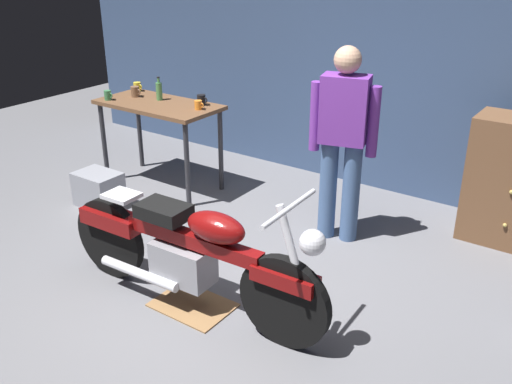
{
  "coord_description": "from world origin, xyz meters",
  "views": [
    {
      "loc": [
        2.26,
        -2.56,
        2.41
      ],
      "look_at": [
        -0.03,
        0.7,
        0.65
      ],
      "focal_mm": 39.99,
      "sensor_mm": 36.0,
      "label": 1
    }
  ],
  "objects_px": {
    "storage_bin": "(99,189)",
    "bottle": "(159,91)",
    "mug_yellow_tall": "(137,87)",
    "motorcycle": "(190,251)",
    "mug_green_speckled": "(108,95)",
    "person_standing": "(343,137)",
    "mug_black_matte": "(202,100)",
    "mug_orange_travel": "(198,105)",
    "mug_brown_stoneware": "(135,92)"
  },
  "relations": [
    {
      "from": "storage_bin",
      "to": "bottle",
      "type": "xyz_separation_m",
      "value": [
        0.08,
        0.84,
        0.83
      ]
    },
    {
      "from": "mug_yellow_tall",
      "to": "motorcycle",
      "type": "bearing_deg",
      "value": -37.86
    },
    {
      "from": "motorcycle",
      "to": "mug_green_speckled",
      "type": "height_order",
      "value": "mug_green_speckled"
    },
    {
      "from": "storage_bin",
      "to": "person_standing",
      "type": "bearing_deg",
      "value": 18.81
    },
    {
      "from": "mug_black_matte",
      "to": "storage_bin",
      "type": "bearing_deg",
      "value": -121.39
    },
    {
      "from": "mug_green_speckled",
      "to": "mug_orange_travel",
      "type": "bearing_deg",
      "value": 14.59
    },
    {
      "from": "motorcycle",
      "to": "mug_black_matte",
      "type": "xyz_separation_m",
      "value": [
        -1.31,
        1.71,
        0.5
      ]
    },
    {
      "from": "motorcycle",
      "to": "storage_bin",
      "type": "height_order",
      "value": "motorcycle"
    },
    {
      "from": "storage_bin",
      "to": "mug_brown_stoneware",
      "type": "height_order",
      "value": "mug_brown_stoneware"
    },
    {
      "from": "mug_green_speckled",
      "to": "mug_black_matte",
      "type": "relative_size",
      "value": 0.88
    },
    {
      "from": "mug_brown_stoneware",
      "to": "mug_green_speckled",
      "type": "xyz_separation_m",
      "value": [
        -0.13,
        -0.26,
        -0.01
      ]
    },
    {
      "from": "motorcycle",
      "to": "mug_yellow_tall",
      "type": "distance_m",
      "value": 2.91
    },
    {
      "from": "mug_black_matte",
      "to": "mug_green_speckled",
      "type": "bearing_deg",
      "value": -156.56
    },
    {
      "from": "mug_green_speckled",
      "to": "bottle",
      "type": "relative_size",
      "value": 0.44
    },
    {
      "from": "mug_brown_stoneware",
      "to": "mug_orange_travel",
      "type": "bearing_deg",
      "value": 0.33
    },
    {
      "from": "mug_green_speckled",
      "to": "bottle",
      "type": "height_order",
      "value": "bottle"
    },
    {
      "from": "storage_bin",
      "to": "mug_yellow_tall",
      "type": "distance_m",
      "value": 1.31
    },
    {
      "from": "mug_green_speckled",
      "to": "mug_orange_travel",
      "type": "distance_m",
      "value": 1.03
    },
    {
      "from": "bottle",
      "to": "mug_brown_stoneware",
      "type": "bearing_deg",
      "value": -170.72
    },
    {
      "from": "motorcycle",
      "to": "mug_orange_travel",
      "type": "xyz_separation_m",
      "value": [
        -1.23,
        1.57,
        0.5
      ]
    },
    {
      "from": "storage_bin",
      "to": "mug_black_matte",
      "type": "height_order",
      "value": "mug_black_matte"
    },
    {
      "from": "motorcycle",
      "to": "mug_yellow_tall",
      "type": "height_order",
      "value": "same"
    },
    {
      "from": "person_standing",
      "to": "bottle",
      "type": "xyz_separation_m",
      "value": [
        -2.15,
        0.08,
        0.07
      ]
    },
    {
      "from": "motorcycle",
      "to": "mug_green_speckled",
      "type": "distance_m",
      "value": 2.64
    },
    {
      "from": "mug_orange_travel",
      "to": "bottle",
      "type": "relative_size",
      "value": 0.44
    },
    {
      "from": "motorcycle",
      "to": "mug_black_matte",
      "type": "height_order",
      "value": "mug_black_matte"
    },
    {
      "from": "motorcycle",
      "to": "mug_brown_stoneware",
      "type": "relative_size",
      "value": 17.76
    },
    {
      "from": "motorcycle",
      "to": "person_standing",
      "type": "distance_m",
      "value": 1.65
    },
    {
      "from": "person_standing",
      "to": "storage_bin",
      "type": "distance_m",
      "value": 2.48
    },
    {
      "from": "mug_brown_stoneware",
      "to": "bottle",
      "type": "distance_m",
      "value": 0.31
    },
    {
      "from": "storage_bin",
      "to": "mug_orange_travel",
      "type": "height_order",
      "value": "mug_orange_travel"
    },
    {
      "from": "mug_yellow_tall",
      "to": "storage_bin",
      "type": "bearing_deg",
      "value": -68.66
    },
    {
      "from": "mug_black_matte",
      "to": "bottle",
      "type": "xyz_separation_m",
      "value": [
        -0.49,
        -0.1,
        0.04
      ]
    },
    {
      "from": "mug_black_matte",
      "to": "person_standing",
      "type": "bearing_deg",
      "value": -5.98
    },
    {
      "from": "person_standing",
      "to": "mug_orange_travel",
      "type": "bearing_deg",
      "value": -16.47
    },
    {
      "from": "person_standing",
      "to": "storage_bin",
      "type": "xyz_separation_m",
      "value": [
        -2.24,
        -0.76,
        -0.76
      ]
    },
    {
      "from": "motorcycle",
      "to": "person_standing",
      "type": "bearing_deg",
      "value": 74.93
    },
    {
      "from": "motorcycle",
      "to": "mug_yellow_tall",
      "type": "relative_size",
      "value": 19.65
    },
    {
      "from": "storage_bin",
      "to": "bottle",
      "type": "bearing_deg",
      "value": 84.26
    },
    {
      "from": "bottle",
      "to": "mug_black_matte",
      "type": "bearing_deg",
      "value": 11.07
    },
    {
      "from": "motorcycle",
      "to": "bottle",
      "type": "bearing_deg",
      "value": 135.89
    },
    {
      "from": "mug_brown_stoneware",
      "to": "person_standing",
      "type": "bearing_deg",
      "value": -0.7
    },
    {
      "from": "storage_bin",
      "to": "mug_yellow_tall",
      "type": "bearing_deg",
      "value": 111.34
    },
    {
      "from": "person_standing",
      "to": "storage_bin",
      "type": "bearing_deg",
      "value": 3.6
    },
    {
      "from": "mug_green_speckled",
      "to": "mug_black_matte",
      "type": "xyz_separation_m",
      "value": [
        0.92,
        0.4,
        0.0
      ]
    },
    {
      "from": "person_standing",
      "to": "mug_orange_travel",
      "type": "distance_m",
      "value": 1.59
    },
    {
      "from": "mug_black_matte",
      "to": "bottle",
      "type": "distance_m",
      "value": 0.5
    },
    {
      "from": "motorcycle",
      "to": "mug_yellow_tall",
      "type": "bearing_deg",
      "value": 140.04
    },
    {
      "from": "mug_brown_stoneware",
      "to": "mug_yellow_tall",
      "type": "bearing_deg",
      "value": 130.94
    },
    {
      "from": "mug_brown_stoneware",
      "to": "mug_black_matte",
      "type": "height_order",
      "value": "mug_brown_stoneware"
    }
  ]
}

